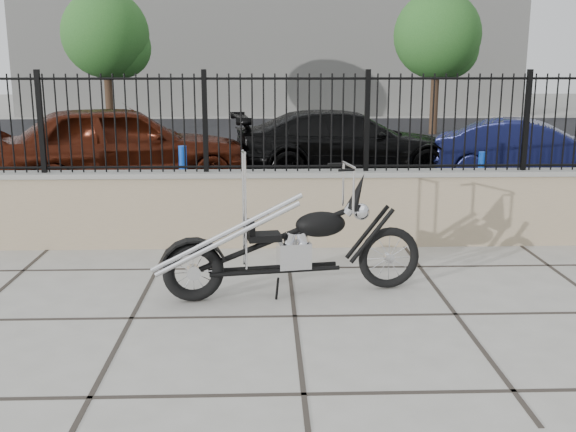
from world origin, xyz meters
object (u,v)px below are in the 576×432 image
(chopper_motorcycle, at_px, (289,223))
(car_black, at_px, (346,143))
(car_blue, at_px, (530,150))
(car_red, at_px, (121,146))

(chopper_motorcycle, xyz_separation_m, car_black, (1.42, 7.26, -0.08))
(car_blue, bearing_deg, chopper_motorcycle, 161.21)
(car_black, bearing_deg, car_blue, -106.75)
(car_black, relative_size, car_blue, 1.27)
(car_red, xyz_separation_m, car_blue, (7.89, 0.58, -0.19))
(chopper_motorcycle, xyz_separation_m, car_blue, (4.99, 6.62, -0.15))
(chopper_motorcycle, relative_size, car_blue, 0.69)
(chopper_motorcycle, height_order, car_red, car_red)
(chopper_motorcycle, relative_size, car_black, 0.54)
(car_red, distance_m, car_blue, 7.91)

